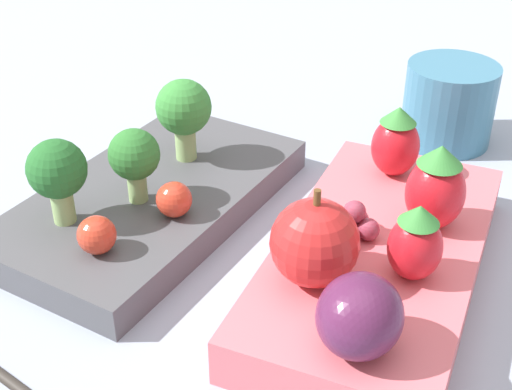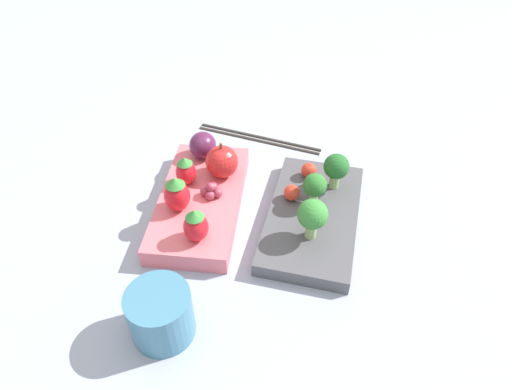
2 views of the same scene
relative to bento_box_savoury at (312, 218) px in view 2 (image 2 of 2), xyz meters
name	(u,v)px [view 2 (image 2 of 2)]	position (x,y,z in m)	size (l,w,h in m)	color
ground_plane	(254,215)	(0.00, -0.08, -0.01)	(4.00, 4.00, 0.00)	#939EB2
bento_box_savoury	(312,218)	(0.00, 0.00, 0.00)	(0.22, 0.13, 0.02)	#4C4C51
bento_box_fruit	(202,199)	(-0.01, -0.15, 0.00)	(0.22, 0.12, 0.03)	#DB6670
broccoli_floret_0	(336,168)	(-0.06, 0.02, 0.04)	(0.04, 0.04, 0.05)	#93B770
broccoli_floret_1	(312,215)	(0.04, 0.00, 0.05)	(0.04, 0.04, 0.06)	#93B770
broccoli_floret_2	(315,186)	(-0.02, 0.00, 0.04)	(0.03, 0.03, 0.05)	#93B770
cherry_tomato_0	(292,193)	(-0.02, -0.03, 0.02)	(0.02, 0.02, 0.02)	red
cherry_tomato_1	(309,170)	(-0.07, -0.01, 0.02)	(0.02, 0.02, 0.02)	red
apple	(222,162)	(-0.05, -0.13, 0.04)	(0.05, 0.05, 0.05)	red
strawberry_0	(196,225)	(0.07, -0.14, 0.04)	(0.03, 0.03, 0.05)	red
strawberry_1	(186,171)	(-0.02, -0.18, 0.04)	(0.03, 0.03, 0.04)	red
strawberry_2	(177,194)	(0.03, -0.17, 0.04)	(0.03, 0.03, 0.05)	red
plum	(203,145)	(-0.09, -0.17, 0.04)	(0.04, 0.04, 0.04)	#511E42
grape_cluster	(212,190)	(0.00, -0.14, 0.03)	(0.03, 0.03, 0.02)	#93384C
drinking_cup	(161,314)	(0.19, -0.14, 0.02)	(0.07, 0.07, 0.06)	teal
chopsticks_pair	(259,138)	(-0.18, -0.10, -0.01)	(0.05, 0.21, 0.01)	#332D28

